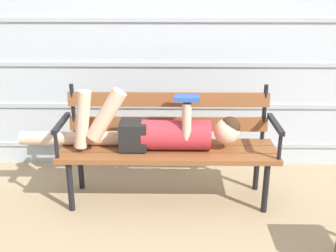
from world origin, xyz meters
name	(u,v)px	position (x,y,z in m)	size (l,w,h in m)	color
ground_plane	(168,210)	(0.00, 0.00, 0.00)	(12.00, 12.00, 0.00)	tan
house_siding	(169,19)	(0.00, 0.85, 1.30)	(5.07, 0.08, 2.59)	#B2BCC6
park_bench	(168,139)	(0.00, 0.24, 0.47)	(1.61, 0.45, 0.86)	brown
reclining_person	(156,131)	(-0.09, 0.17, 0.57)	(1.65, 0.26, 0.48)	#B72D38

